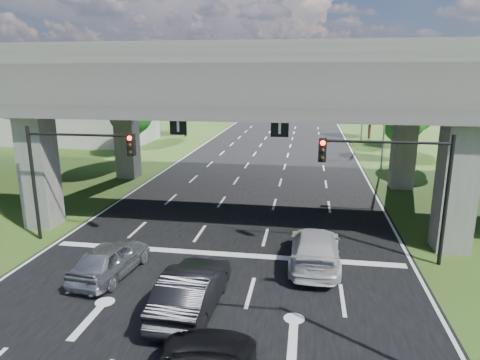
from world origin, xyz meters
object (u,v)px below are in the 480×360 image
(signal_left, at_px, (70,163))
(car_dark, at_px, (192,289))
(signal_right, at_px, (398,174))
(car_white, at_px, (315,248))
(streetlight_beyond, at_px, (361,96))
(car_silver, at_px, (111,259))
(streetlight_far, at_px, (381,105))

(signal_left, xyz_separation_m, car_dark, (7.70, -5.57, -3.30))
(signal_right, distance_m, car_white, 4.93)
(streetlight_beyond, relative_size, car_white, 1.83)
(car_silver, height_order, car_white, car_white)
(car_dark, bearing_deg, streetlight_far, -110.28)
(streetlight_far, bearing_deg, car_white, -105.31)
(signal_left, height_order, streetlight_beyond, streetlight_beyond)
(streetlight_far, xyz_separation_m, car_silver, (-14.42, -23.47, -5.06))
(streetlight_far, bearing_deg, car_dark, -111.75)
(car_dark, xyz_separation_m, car_white, (4.48, 4.63, -0.06))
(streetlight_far, relative_size, car_silver, 2.24)
(car_dark, bearing_deg, streetlight_beyond, -102.33)
(streetlight_beyond, bearing_deg, signal_left, -116.43)
(signal_left, distance_m, car_white, 12.66)
(car_white, bearing_deg, car_dark, 46.85)
(streetlight_far, relative_size, car_dark, 1.93)
(signal_right, distance_m, car_dark, 10.26)
(car_white, bearing_deg, streetlight_far, -104.41)
(signal_left, relative_size, streetlight_beyond, 0.60)
(car_white, bearing_deg, signal_left, -3.53)
(car_dark, distance_m, car_white, 6.44)
(signal_left, relative_size, car_dark, 1.16)
(signal_right, bearing_deg, car_silver, -164.33)
(signal_right, height_order, signal_left, same)
(streetlight_far, xyz_separation_m, streetlight_beyond, (0.00, 16.00, 0.00))
(car_dark, height_order, car_white, car_dark)
(signal_right, relative_size, car_white, 1.10)
(streetlight_far, distance_m, streetlight_beyond, 16.00)
(signal_left, distance_m, streetlight_far, 26.95)
(signal_right, relative_size, car_dark, 1.16)
(car_dark, bearing_deg, signal_left, -34.43)
(signal_left, xyz_separation_m, streetlight_far, (17.92, 20.06, 1.66))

